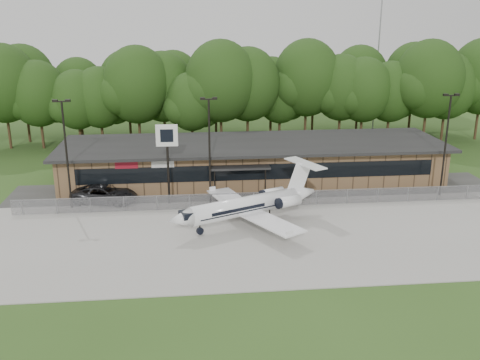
{
  "coord_description": "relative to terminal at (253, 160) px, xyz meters",
  "views": [
    {
      "loc": [
        -7.08,
        -31.91,
        17.35
      ],
      "look_at": [
        -2.6,
        12.0,
        3.69
      ],
      "focal_mm": 40.0,
      "sensor_mm": 36.0,
      "label": 1
    }
  ],
  "objects": [
    {
      "name": "fence",
      "position": [
        0.0,
        -8.94,
        -1.4
      ],
      "size": [
        46.0,
        0.04,
        1.52
      ],
      "color": "gray",
      "rests_on": "ground"
    },
    {
      "name": "radio_mast",
      "position": [
        22.0,
        24.06,
        10.32
      ],
      "size": [
        0.2,
        0.2,
        25.0
      ],
      "primitive_type": "cylinder",
      "color": "gray",
      "rests_on": "ground"
    },
    {
      "name": "ground",
      "position": [
        0.0,
        -23.94,
        -2.18
      ],
      "size": [
        160.0,
        160.0,
        0.0
      ],
      "primitive_type": "plane",
      "color": "#304F1C",
      "rests_on": "ground"
    },
    {
      "name": "terminal",
      "position": [
        0.0,
        0.0,
        0.0
      ],
      "size": [
        41.0,
        11.65,
        4.3
      ],
      "color": "brown",
      "rests_on": "ground"
    },
    {
      "name": "light_pole_mid",
      "position": [
        -5.0,
        -7.44,
        3.8
      ],
      "size": [
        1.55,
        0.3,
        10.23
      ],
      "color": "black",
      "rests_on": "ground"
    },
    {
      "name": "parking_lot",
      "position": [
        0.0,
        -4.44,
        -2.15
      ],
      "size": [
        50.0,
        9.0,
        0.06
      ],
      "primitive_type": "cube",
      "color": "#383835",
      "rests_on": "ground"
    },
    {
      "name": "suv",
      "position": [
        -15.13,
        -6.13,
        -1.31
      ],
      "size": [
        6.67,
        4.05,
        1.73
      ],
      "primitive_type": "imported",
      "rotation": [
        0.0,
        0.0,
        1.37
      ],
      "color": "#303033",
      "rests_on": "ground"
    },
    {
      "name": "pole_sign",
      "position": [
        -8.91,
        -7.14,
        3.74
      ],
      "size": [
        2.03,
        0.28,
        7.73
      ],
      "rotation": [
        0.0,
        0.0,
        -0.02
      ],
      "color": "black",
      "rests_on": "ground"
    },
    {
      "name": "light_pole_left",
      "position": [
        -18.0,
        -7.44,
        3.8
      ],
      "size": [
        1.55,
        0.3,
        10.23
      ],
      "color": "black",
      "rests_on": "ground"
    },
    {
      "name": "business_jet",
      "position": [
        -1.88,
        -13.18,
        -0.43
      ],
      "size": [
        14.08,
        12.55,
        4.88
      ],
      "rotation": [
        0.0,
        0.0,
        0.43
      ],
      "color": "white",
      "rests_on": "ground"
    },
    {
      "name": "treeline",
      "position": [
        0.0,
        18.06,
        5.32
      ],
      "size": [
        72.0,
        12.0,
        15.0
      ],
      "primitive_type": null,
      "color": "#1D3B12",
      "rests_on": "ground"
    },
    {
      "name": "light_pole_right",
      "position": [
        18.0,
        -7.44,
        3.8
      ],
      "size": [
        1.55,
        0.3,
        10.23
      ],
      "color": "black",
      "rests_on": "ground"
    },
    {
      "name": "apron",
      "position": [
        0.0,
        -15.94,
        -2.14
      ],
      "size": [
        64.0,
        18.0,
        0.08
      ],
      "primitive_type": "cube",
      "color": "#9E9B93",
      "rests_on": "ground"
    }
  ]
}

